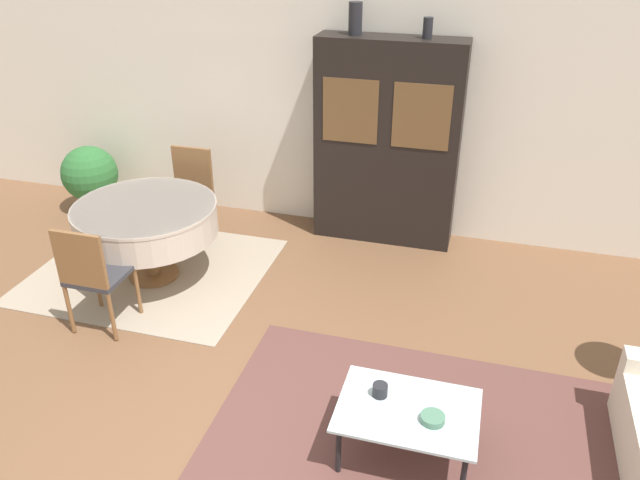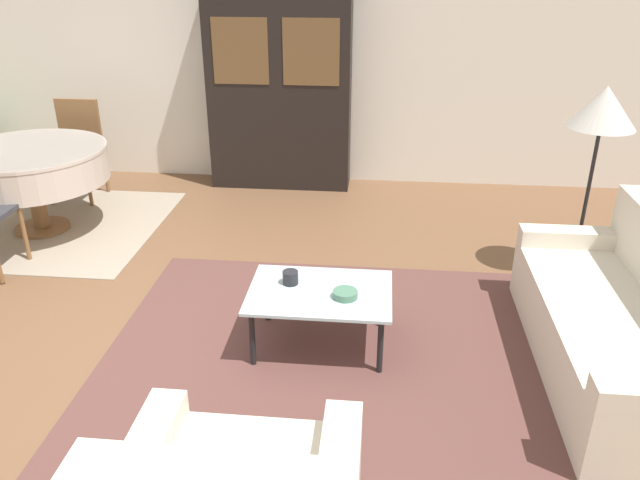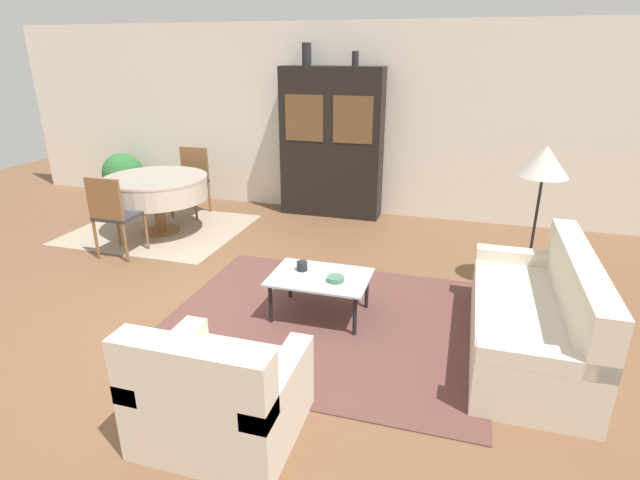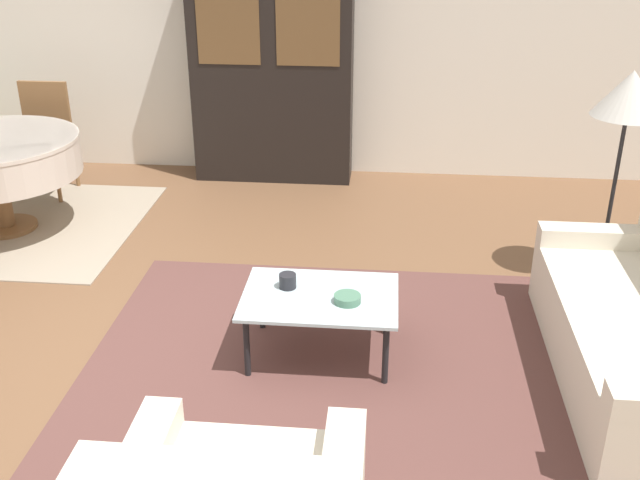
{
  "view_description": "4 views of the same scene",
  "coord_description": "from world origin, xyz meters",
  "px_view_note": "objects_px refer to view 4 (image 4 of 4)",
  "views": [
    {
      "loc": [
        1.34,
        -2.63,
        3.21
      ],
      "look_at": [
        0.2,
        1.4,
        0.95
      ],
      "focal_mm": 35.0,
      "sensor_mm": 36.0,
      "label": 1
    },
    {
      "loc": [
        1.41,
        -2.99,
        2.32
      ],
      "look_at": [
        1.07,
        0.37,
        0.75
      ],
      "focal_mm": 35.0,
      "sensor_mm": 36.0,
      "label": 2
    },
    {
      "loc": [
        2.24,
        -3.56,
        2.31
      ],
      "look_at": [
        1.07,
        0.37,
        0.75
      ],
      "focal_mm": 28.0,
      "sensor_mm": 36.0,
      "label": 3
    },
    {
      "loc": [
        1.42,
        -3.36,
        2.49
      ],
      "look_at": [
        1.07,
        0.37,
        0.75
      ],
      "focal_mm": 42.0,
      "sensor_mm": 36.0,
      "label": 4
    }
  ],
  "objects_px": {
    "display_cabinet": "(272,66)",
    "bowl": "(347,299)",
    "floor_lamp": "(629,101)",
    "dining_chair_far": "(43,131)",
    "cup": "(288,281)",
    "coffee_table": "(320,301)"
  },
  "relations": [
    {
      "from": "display_cabinet",
      "to": "floor_lamp",
      "type": "xyz_separation_m",
      "value": [
        2.6,
        -1.87,
        0.23
      ]
    },
    {
      "from": "bowl",
      "to": "cup",
      "type": "bearing_deg",
      "value": 158.69
    },
    {
      "from": "floor_lamp",
      "to": "cup",
      "type": "height_order",
      "value": "floor_lamp"
    },
    {
      "from": "bowl",
      "to": "floor_lamp",
      "type": "bearing_deg",
      "value": 35.18
    },
    {
      "from": "dining_chair_far",
      "to": "cup",
      "type": "relative_size",
      "value": 9.75
    },
    {
      "from": "display_cabinet",
      "to": "bowl",
      "type": "height_order",
      "value": "display_cabinet"
    },
    {
      "from": "coffee_table",
      "to": "bowl",
      "type": "relative_size",
      "value": 5.86
    },
    {
      "from": "display_cabinet",
      "to": "cup",
      "type": "height_order",
      "value": "display_cabinet"
    },
    {
      "from": "cup",
      "to": "dining_chair_far",
      "type": "bearing_deg",
      "value": 136.62
    },
    {
      "from": "floor_lamp",
      "to": "bowl",
      "type": "height_order",
      "value": "floor_lamp"
    },
    {
      "from": "cup",
      "to": "floor_lamp",
      "type": "bearing_deg",
      "value": 27.32
    },
    {
      "from": "floor_lamp",
      "to": "dining_chair_far",
      "type": "bearing_deg",
      "value": 164.14
    },
    {
      "from": "dining_chair_far",
      "to": "cup",
      "type": "xyz_separation_m",
      "value": [
        2.51,
        -2.37,
        -0.12
      ]
    },
    {
      "from": "display_cabinet",
      "to": "cup",
      "type": "bearing_deg",
      "value": -79.86
    },
    {
      "from": "display_cabinet",
      "to": "dining_chair_far",
      "type": "xyz_separation_m",
      "value": [
        -1.99,
        -0.57,
        -0.49
      ]
    },
    {
      "from": "dining_chair_far",
      "to": "bowl",
      "type": "relative_size",
      "value": 6.39
    },
    {
      "from": "coffee_table",
      "to": "floor_lamp",
      "type": "height_order",
      "value": "floor_lamp"
    },
    {
      "from": "floor_lamp",
      "to": "bowl",
      "type": "relative_size",
      "value": 9.72
    },
    {
      "from": "display_cabinet",
      "to": "bowl",
      "type": "bearing_deg",
      "value": -74.02
    },
    {
      "from": "coffee_table",
      "to": "floor_lamp",
      "type": "relative_size",
      "value": 0.6
    },
    {
      "from": "dining_chair_far",
      "to": "floor_lamp",
      "type": "relative_size",
      "value": 0.66
    },
    {
      "from": "coffee_table",
      "to": "dining_chair_far",
      "type": "bearing_deg",
      "value": 137.87
    }
  ]
}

